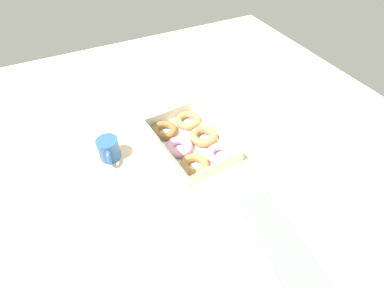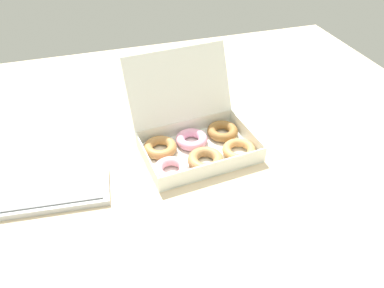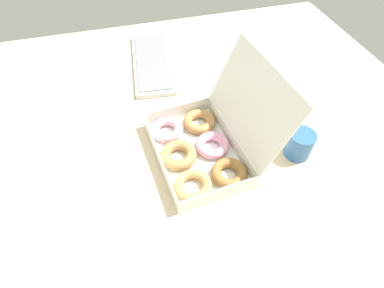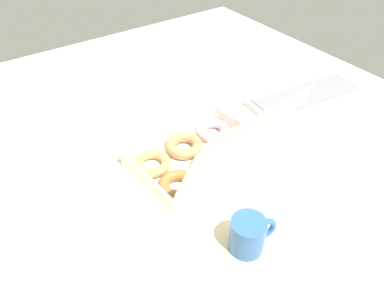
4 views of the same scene
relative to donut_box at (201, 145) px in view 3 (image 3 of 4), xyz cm
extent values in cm
cube|color=beige|center=(6.13, -5.16, -4.39)|extent=(180.00, 180.00, 2.00)
cube|color=white|center=(0.32, -1.69, -3.19)|extent=(36.29, 26.23, 0.40)
cube|color=white|center=(-16.53, -3.28, -0.41)|extent=(2.57, 23.05, 5.15)
cube|color=white|center=(17.18, -0.10, -0.41)|extent=(2.57, 23.05, 5.15)
cube|color=white|center=(1.39, -12.99, -0.41)|extent=(33.35, 3.55, 5.15)
cube|color=white|center=(-0.74, 9.61, -0.41)|extent=(33.35, 3.55, 5.15)
cube|color=white|center=(-1.19, 14.29, 12.81)|extent=(34.99, 12.54, 21.45)
torus|color=pink|center=(-10.41, -8.30, -1.50)|extent=(14.43, 14.43, 2.89)
torus|color=#AA7D4C|center=(0.67, -7.26, -1.50)|extent=(11.35, 11.35, 3.19)
torus|color=tan|center=(12.12, -5.94, -1.50)|extent=(14.84, 14.84, 2.70)
torus|color=#B27E45|center=(-11.09, 2.65, -1.50)|extent=(14.04, 14.04, 2.97)
torus|color=#E99CBC|center=(-0.38, 3.69, -1.50)|extent=(13.49, 13.49, 2.93)
torus|color=olive|center=(10.79, 4.98, -1.50)|extent=(12.19, 12.19, 2.96)
cube|color=#B6BABE|center=(-49.59, -6.02, -2.49)|extent=(43.55, 18.95, 1.80)
cube|color=gray|center=(-49.59, -6.02, -1.39)|extent=(39.94, 16.26, 0.40)
cylinder|color=#2B5894|center=(8.05, 27.85, 0.81)|extent=(7.79, 7.79, 8.40)
torus|color=#2B5894|center=(3.97, 28.75, 0.81)|extent=(6.26, 2.70, 6.10)
cylinder|color=black|center=(8.05, 27.85, 3.50)|extent=(6.86, 6.86, 0.50)
camera|label=1|loc=(-73.25, 34.61, 77.96)|focal=28.00mm
camera|label=2|loc=(-28.67, -87.97, 72.18)|focal=35.00mm
camera|label=3|loc=(55.00, -18.02, 67.58)|focal=28.00mm
camera|label=4|loc=(46.19, 61.75, 66.33)|focal=35.00mm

